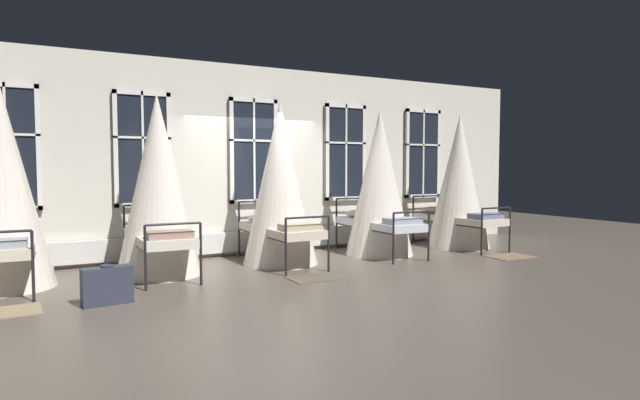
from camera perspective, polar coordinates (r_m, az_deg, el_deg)
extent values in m
plane|color=brown|center=(9.08, -4.84, -6.62)|extent=(23.11, 23.11, 0.00)
cube|color=beige|center=(9.94, -7.33, 4.23)|extent=(12.55, 0.10, 3.45)
cube|color=black|center=(9.20, -30.64, 4.90)|extent=(0.92, 0.02, 1.91)
cube|color=silver|center=(9.21, -30.47, -0.83)|extent=(0.92, 0.06, 0.07)
cube|color=silver|center=(9.27, -30.82, 10.60)|extent=(0.92, 0.06, 0.07)
cube|color=silver|center=(9.19, -27.97, 4.98)|extent=(0.07, 0.06, 1.91)
cube|color=silver|center=(9.20, -30.64, 4.90)|extent=(0.04, 0.06, 1.91)
cube|color=silver|center=(9.21, -30.68, 6.09)|extent=(0.92, 0.06, 0.04)
cube|color=black|center=(9.32, -18.48, 5.18)|extent=(0.92, 0.02, 1.91)
cube|color=silver|center=(9.34, -18.37, -0.48)|extent=(0.92, 0.06, 0.07)
cube|color=silver|center=(9.40, -18.59, 10.81)|extent=(0.92, 0.06, 0.07)
cube|color=silver|center=(9.26, -21.10, 5.14)|extent=(0.07, 0.06, 1.91)
cube|color=silver|center=(9.40, -15.90, 5.21)|extent=(0.07, 0.06, 1.91)
cube|color=silver|center=(9.32, -18.48, 5.18)|extent=(0.04, 0.06, 1.91)
cube|color=silver|center=(9.33, -18.50, 6.36)|extent=(0.92, 0.06, 0.04)
cube|color=black|center=(9.84, -7.12, 5.24)|extent=(0.92, 0.02, 1.91)
cube|color=silver|center=(9.85, -7.07, -0.13)|extent=(0.92, 0.06, 0.07)
cube|color=silver|center=(9.91, -7.16, 10.57)|extent=(0.92, 0.06, 0.07)
cube|color=silver|center=(9.69, -9.48, 5.24)|extent=(0.07, 0.06, 1.91)
cube|color=silver|center=(10.00, -4.82, 5.22)|extent=(0.07, 0.06, 1.91)
cube|color=silver|center=(9.84, -7.12, 5.24)|extent=(0.04, 0.06, 1.91)
cube|color=silver|center=(9.85, -7.12, 6.35)|extent=(0.92, 0.06, 0.04)
cube|color=black|center=(10.70, 2.77, 5.12)|extent=(0.92, 0.02, 1.91)
cube|color=silver|center=(10.71, 2.76, 0.18)|extent=(0.92, 0.06, 0.07)
cube|color=silver|center=(10.76, 2.78, 10.03)|extent=(0.92, 0.06, 0.07)
cube|color=silver|center=(10.48, 0.76, 5.15)|extent=(0.07, 0.06, 1.91)
cube|color=silver|center=(10.92, 4.70, 5.07)|extent=(0.07, 0.06, 1.91)
cube|color=silver|center=(10.70, 2.77, 5.12)|extent=(0.04, 0.06, 1.91)
cube|color=silver|center=(10.70, 2.77, 6.14)|extent=(0.92, 0.06, 0.04)
cube|color=black|center=(11.82, 10.98, 4.90)|extent=(0.92, 0.02, 1.91)
cube|color=silver|center=(11.83, 10.93, 0.43)|extent=(0.92, 0.06, 0.07)
cube|color=silver|center=(11.88, 11.03, 9.35)|extent=(0.92, 0.06, 0.07)
cube|color=silver|center=(11.56, 9.33, 4.95)|extent=(0.07, 0.06, 1.91)
cube|color=silver|center=(12.09, 12.56, 4.85)|extent=(0.07, 0.06, 1.91)
cube|color=silver|center=(11.82, 10.98, 4.90)|extent=(0.04, 0.06, 1.91)
cube|color=silver|center=(11.83, 10.99, 5.83)|extent=(0.92, 0.06, 0.04)
cube|color=silver|center=(9.91, -7.00, -4.33)|extent=(8.43, 0.10, 0.36)
cylinder|color=black|center=(9.11, -28.02, -3.87)|extent=(0.04, 0.04, 0.98)
cylinder|color=black|center=(7.19, -28.44, -6.28)|extent=(0.04, 0.04, 0.85)
cylinder|color=black|center=(8.14, -28.21, -4.65)|extent=(0.09, 1.95, 0.03)
cylinder|color=black|center=(9.08, -30.39, -0.85)|extent=(0.72, 0.05, 0.03)
cube|color=beige|center=(8.16, -30.77, -4.24)|extent=(0.80, 1.99, 0.13)
ellipsoid|color=silver|center=(8.87, -30.44, -2.76)|extent=(0.57, 0.42, 0.14)
cone|color=silver|center=(8.09, -30.95, 1.30)|extent=(1.24, 1.24, 2.71)
cylinder|color=black|center=(9.16, -20.26, -3.64)|extent=(0.04, 0.04, 0.98)
cylinder|color=black|center=(9.27, -15.81, -3.47)|extent=(0.04, 0.04, 0.98)
cylinder|color=black|center=(7.25, -18.23, -5.95)|extent=(0.04, 0.04, 0.85)
cylinder|color=black|center=(7.40, -12.67, -5.67)|extent=(0.04, 0.04, 0.85)
cylinder|color=black|center=(8.19, -19.37, -4.38)|extent=(0.04, 1.95, 0.03)
cylinder|color=black|center=(8.33, -14.42, -4.17)|extent=(0.04, 1.95, 0.03)
cylinder|color=black|center=(9.16, -18.08, -0.51)|extent=(0.72, 0.04, 0.03)
cylinder|color=black|center=(7.26, -15.48, -2.49)|extent=(0.72, 0.04, 0.03)
cube|color=silver|center=(8.24, -16.88, -3.82)|extent=(0.76, 1.98, 0.13)
ellipsoid|color=#B7B2A3|center=(8.95, -17.79, -2.39)|extent=(0.57, 0.40, 0.14)
cube|color=gray|center=(7.53, -15.88, -3.59)|extent=(0.61, 0.36, 0.10)
cone|color=silver|center=(8.18, -16.98, 1.60)|extent=(1.24, 1.24, 2.69)
cylinder|color=black|center=(9.60, -8.68, -3.14)|extent=(0.04, 0.04, 0.98)
cylinder|color=black|center=(9.88, -4.73, -2.93)|extent=(0.04, 0.04, 0.98)
cylinder|color=black|center=(7.83, -3.69, -5.09)|extent=(0.04, 0.04, 0.85)
cylinder|color=black|center=(8.16, 0.93, -4.74)|extent=(0.04, 0.04, 0.85)
cylinder|color=black|center=(8.70, -6.44, -3.76)|extent=(0.06, 1.95, 0.03)
cylinder|color=black|center=(9.00, -2.17, -3.50)|extent=(0.06, 1.95, 0.03)
cylinder|color=black|center=(9.69, -6.70, -0.15)|extent=(0.72, 0.04, 0.03)
cylinder|color=black|center=(7.93, -1.34, -1.87)|extent=(0.72, 0.04, 0.03)
cube|color=beige|center=(8.84, -4.27, -3.20)|extent=(0.78, 1.98, 0.13)
ellipsoid|color=silver|center=(9.49, -6.14, -1.92)|extent=(0.57, 0.41, 0.14)
cube|color=tan|center=(8.18, -2.18, -2.91)|extent=(0.61, 0.37, 0.10)
cone|color=silver|center=(8.78, -4.30, 1.85)|extent=(1.24, 1.24, 2.69)
cylinder|color=black|center=(10.46, 1.78, -2.56)|extent=(0.04, 0.04, 0.98)
cylinder|color=black|center=(10.83, 5.15, -2.37)|extent=(0.04, 0.04, 0.98)
cylinder|color=black|center=(8.82, 7.88, -4.15)|extent=(0.04, 0.04, 0.85)
cylinder|color=black|center=(9.25, 11.58, -3.83)|extent=(0.04, 0.04, 0.85)
cylinder|color=black|center=(9.62, 4.57, -3.05)|extent=(0.07, 1.95, 0.03)
cylinder|color=black|center=(10.02, 8.11, -2.82)|extent=(0.07, 1.95, 0.03)
cylinder|color=black|center=(10.60, 3.50, 0.18)|extent=(0.72, 0.05, 0.03)
cylinder|color=black|center=(8.98, 9.80, -1.29)|extent=(0.72, 0.05, 0.03)
cube|color=silver|center=(9.81, 6.38, -2.55)|extent=(0.79, 1.99, 0.13)
ellipsoid|color=beige|center=(10.41, 4.16, -1.43)|extent=(0.57, 0.41, 0.14)
cube|color=#8C939E|center=(9.21, 8.83, -2.23)|extent=(0.61, 0.37, 0.10)
cone|color=silver|center=(9.76, 6.41, 1.92)|extent=(1.24, 1.24, 2.66)
cylinder|color=black|center=(11.50, 9.96, -2.06)|extent=(0.04, 0.04, 0.98)
cylinder|color=black|center=(11.97, 12.65, -1.88)|extent=(0.04, 0.04, 0.98)
cylinder|color=black|center=(10.08, 16.97, -3.32)|extent=(0.04, 0.04, 0.85)
cylinder|color=black|center=(10.61, 19.69, -3.03)|extent=(0.04, 0.04, 0.85)
cylinder|color=black|center=(10.76, 13.23, -2.44)|extent=(0.07, 1.95, 0.03)
cylinder|color=black|center=(11.26, 15.96, -2.22)|extent=(0.07, 1.95, 0.03)
cylinder|color=black|center=(11.69, 11.36, 0.42)|extent=(0.72, 0.05, 0.03)
cylinder|color=black|center=(10.30, 18.41, -0.82)|extent=(0.72, 0.05, 0.03)
cube|color=beige|center=(11.00, 14.63, -1.99)|extent=(0.78, 1.99, 0.13)
ellipsoid|color=beige|center=(11.53, 12.12, -1.02)|extent=(0.57, 0.41, 0.14)
cube|color=slate|center=(10.49, 17.35, -1.65)|extent=(0.61, 0.37, 0.10)
cone|color=silver|center=(10.96, 14.69, 1.97)|extent=(1.24, 1.24, 2.65)
cube|color=#8E7A5B|center=(6.91, -31.07, -10.31)|extent=(0.83, 0.60, 0.01)
cube|color=brown|center=(7.74, -0.38, -8.35)|extent=(0.81, 0.57, 0.01)
cube|color=brown|center=(10.14, 19.73, -5.73)|extent=(0.81, 0.58, 0.01)
cube|color=#2D3342|center=(6.74, -21.87, -8.52)|extent=(0.58, 0.26, 0.44)
cube|color=tan|center=(6.84, -22.06, -8.35)|extent=(0.50, 0.07, 0.03)
torus|color=#2D3342|center=(6.69, -21.92, -6.55)|extent=(0.16, 0.16, 0.02)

